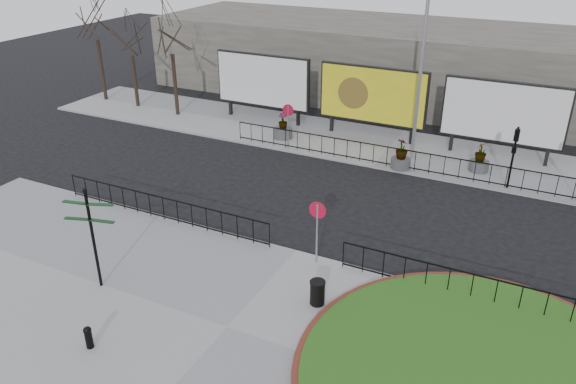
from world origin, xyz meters
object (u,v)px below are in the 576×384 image
Objects in this scene: planter_a at (283,130)px; planter_c at (480,160)px; planter_b at (401,157)px; lamp_post at (421,69)px; fingerpost_sign at (91,229)px; bollard at (88,336)px; billboard_mid at (372,95)px; litter_bin at (317,292)px.

planter_a is 10.90m from planter_c.
planter_a is 7.41m from planter_b.
lamp_post reaches higher than fingerpost_sign.
fingerpost_sign is 4.97× the size of bollard.
planter_b is at bearing 75.21° from bollard.
bollard is 18.43m from planter_a.
billboard_mid is 4.17× the size of planter_a.
planter_c reaches higher than planter_a.
billboard_mid is at bearing 128.47° from planter_b.
litter_bin is 0.54× the size of planter_b.
lamp_post is 6.21× the size of planter_a.
planter_b is (6.41, 14.43, -1.65)m from fingerpost_sign.
litter_bin is (7.09, 2.37, -1.81)m from fingerpost_sign.
fingerpost_sign is 2.50× the size of planter_a.
lamp_post is at bearing 54.77° from fingerpost_sign.
bollard is at bearing -113.73° from planter_c.
planter_c reaches higher than bollard.
lamp_post reaches higher than billboard_mid.
billboard_mid is 20.70m from bollard.
planter_c is at bearing 44.81° from fingerpost_sign.
billboard_mid is at bearing 146.75° from lamp_post.
bollard is at bearing -104.79° from planter_b.
bollard is 20.08m from planter_c.
planter_b reaches higher than planter_c.
fingerpost_sign reaches higher than planter_b.
bollard is at bearing -136.57° from litter_bin.
planter_b is at bearing 53.13° from fingerpost_sign.
planter_c is (10.90, 0.16, 0.06)m from planter_a.
fingerpost_sign reaches higher than planter_c.
billboard_mid is at bearing 65.86° from fingerpost_sign.
lamp_post is at bearing 177.07° from planter_c.
lamp_post reaches higher than planter_a.
planter_c is (6.44, -2.15, -1.93)m from billboard_mid.
fingerpost_sign is 2.46× the size of planter_c.
litter_bin reaches higher than bollard.
litter_bin is at bearing -86.73° from planter_b.
planter_c is (2.91, 13.49, 0.11)m from litter_bin.
fingerpost_sign is (-6.57, -16.03, -2.46)m from lamp_post.
fingerpost_sign reaches higher than bollard.
bollard is at bearing -81.20° from planter_a.
litter_bin is at bearing -87.82° from lamp_post.
planter_c reaches higher than litter_bin.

